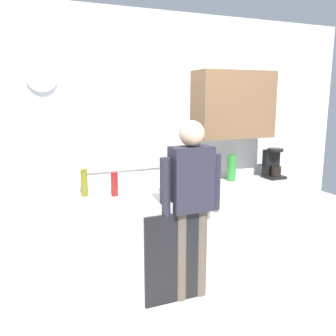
{
  "coord_description": "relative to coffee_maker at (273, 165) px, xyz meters",
  "views": [
    {
      "loc": [
        -1.33,
        -2.67,
        1.79
      ],
      "look_at": [
        -0.11,
        0.25,
        1.16
      ],
      "focal_mm": 38.24,
      "sensor_mm": 36.0,
      "label": 1
    }
  ],
  "objects": [
    {
      "name": "cup_white_mug",
      "position": [
        -0.89,
        0.06,
        -0.1
      ],
      "size": [
        0.08,
        0.08,
        0.09
      ],
      "primitive_type": "cylinder",
      "color": "white",
      "rests_on": "kitchen_counter"
    },
    {
      "name": "dish_soap",
      "position": [
        -1.21,
        0.08,
        -0.07
      ],
      "size": [
        0.06,
        0.06,
        0.18
      ],
      "color": "blue",
      "rests_on": "kitchen_counter"
    },
    {
      "name": "bottle_clear_soda",
      "position": [
        -0.5,
        0.05,
        -0.01
      ],
      "size": [
        0.09,
        0.09,
        0.28
      ],
      "primitive_type": "cylinder",
      "color": "#2D8C33",
      "rests_on": "kitchen_counter"
    },
    {
      "name": "person_at_sink",
      "position": [
        -1.22,
        -0.44,
        -0.11
      ],
      "size": [
        0.57,
        0.22,
        1.6
      ],
      "rotation": [
        0.0,
        0.0,
        0.17
      ],
      "color": "brown",
      "rests_on": "ground_plane"
    },
    {
      "name": "coffee_maker",
      "position": [
        0.0,
        0.0,
        0.0
      ],
      "size": [
        0.2,
        0.2,
        0.33
      ],
      "color": "black",
      "rests_on": "kitchen_counter"
    },
    {
      "name": "kitchen_counter",
      "position": [
        -1.22,
        -0.14,
        -0.6
      ],
      "size": [
        2.83,
        0.64,
        0.91
      ],
      "primitive_type": "cube",
      "color": "beige",
      "rests_on": "ground_plane"
    },
    {
      "name": "bottle_red_vinegar",
      "position": [
        -1.79,
        -0.04,
        -0.04
      ],
      "size": [
        0.06,
        0.06,
        0.22
      ],
      "primitive_type": "cylinder",
      "color": "maroon",
      "rests_on": "kitchen_counter"
    },
    {
      "name": "dishwasher_panel",
      "position": [
        -1.38,
        -0.48,
        -0.65
      ],
      "size": [
        0.56,
        0.02,
        0.82
      ],
      "primitive_type": "cube",
      "color": "black",
      "rests_on": "ground_plane"
    },
    {
      "name": "back_wall_assembly",
      "position": [
        -1.13,
        0.26,
        0.3
      ],
      "size": [
        4.43,
        0.42,
        2.6
      ],
      "color": "silver",
      "rests_on": "ground_plane"
    },
    {
      "name": "bottle_olive_oil",
      "position": [
        -2.05,
        0.05,
        -0.02
      ],
      "size": [
        0.06,
        0.06,
        0.25
      ],
      "primitive_type": "cylinder",
      "color": "olive",
      "rests_on": "kitchen_counter"
    },
    {
      "name": "ground_plane",
      "position": [
        -1.22,
        -0.44,
        -1.06
      ],
      "size": [
        8.0,
        8.0,
        0.0
      ],
      "primitive_type": "plane",
      "color": "silver"
    }
  ]
}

